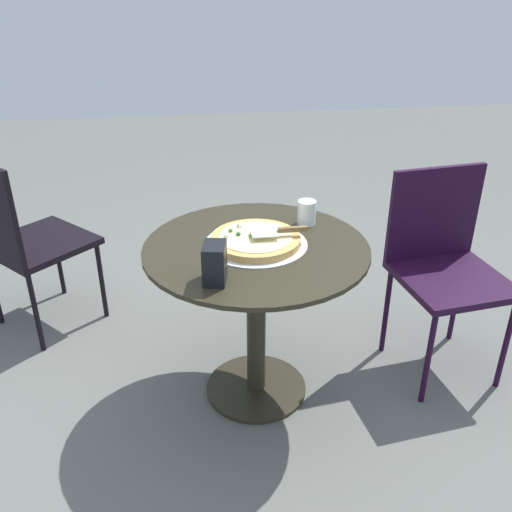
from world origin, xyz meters
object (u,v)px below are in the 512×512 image
object	(u,v)px
pizza_on_tray	(256,240)
drinking_cup	(307,213)
patio_chair_near	(21,234)
patio_chair_far	(444,258)
napkin_dispenser	(215,263)
patio_table	(256,288)
pizza_server	(279,230)

from	to	relation	value
pizza_on_tray	drinking_cup	size ratio (longest dim) A/B	3.95
pizza_on_tray	patio_chair_near	world-z (taller)	patio_chair_near
pizza_on_tray	patio_chair_far	size ratio (longest dim) A/B	0.44
pizza_on_tray	drinking_cup	xyz separation A→B (m)	(0.23, 0.16, 0.03)
drinking_cup	patio_chair_near	size ratio (longest dim) A/B	0.11
pizza_on_tray	napkin_dispenser	size ratio (longest dim) A/B	2.92
napkin_dispenser	patio_chair_near	world-z (taller)	patio_chair_near
patio_table	patio_chair_near	bearing A→B (deg)	148.68
patio_chair_far	patio_table	bearing A→B (deg)	-172.04
pizza_on_tray	patio_chair_near	size ratio (longest dim) A/B	0.44
pizza_on_tray	drinking_cup	bearing A→B (deg)	34.60
napkin_dispenser	patio_chair_near	xyz separation A→B (m)	(-0.84, 0.85, -0.24)
patio_table	patio_chair_far	size ratio (longest dim) A/B	0.97
patio_table	patio_chair_near	size ratio (longest dim) A/B	0.95
patio_table	drinking_cup	world-z (taller)	drinking_cup
patio_table	napkin_dispenser	xyz separation A→B (m)	(-0.17, -0.24, 0.25)
pizza_server	napkin_dispenser	xyz separation A→B (m)	(-0.26, -0.24, 0.01)
napkin_dispenser	patio_chair_far	bearing A→B (deg)	120.52
patio_table	patio_chair_far	distance (m)	0.83
patio_table	patio_chair_far	world-z (taller)	patio_chair_far
drinking_cup	patio_chair_far	distance (m)	0.63
patio_chair_far	pizza_server	bearing A→B (deg)	-171.41
pizza_on_tray	patio_chair_near	xyz separation A→B (m)	(-1.01, 0.60, -0.19)
napkin_dispenser	patio_table	bearing A→B (deg)	155.30
drinking_cup	patio_chair_near	xyz separation A→B (m)	(-1.24, 0.44, -0.22)
pizza_on_tray	patio_chair_far	xyz separation A→B (m)	(0.82, 0.10, -0.19)
napkin_dispenser	patio_chair_near	bearing A→B (deg)	-124.41
patio_table	patio_chair_far	bearing A→B (deg)	7.96
pizza_server	patio_chair_far	bearing A→B (deg)	8.59
patio_chair_near	patio_chair_far	size ratio (longest dim) A/B	1.02
patio_table	pizza_server	size ratio (longest dim) A/B	4.04
patio_table	drinking_cup	bearing A→B (deg)	36.96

